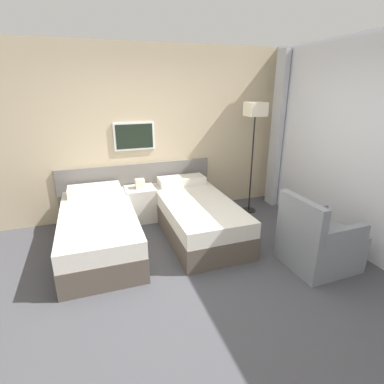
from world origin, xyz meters
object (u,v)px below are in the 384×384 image
object	(u,v)px
armchair	(318,243)
bed_near_door	(99,229)
bed_near_window	(196,215)
nightstand	(141,203)
floor_lamp	(255,118)

from	to	relation	value
armchair	bed_near_door	bearing A→B (deg)	60.74
bed_near_window	nightstand	xyz separation A→B (m)	(-0.69, 0.71, 0.01)
bed_near_window	armchair	world-z (taller)	armchair
floor_lamp	armchair	xyz separation A→B (m)	(-0.06, -1.76, -1.30)
nightstand	floor_lamp	size ratio (longest dim) A/B	0.38
armchair	nightstand	bearing A→B (deg)	39.94
bed_near_door	floor_lamp	xyz separation A→B (m)	(2.54, 0.46, 1.33)
floor_lamp	bed_near_door	bearing A→B (deg)	-169.68
bed_near_window	floor_lamp	world-z (taller)	floor_lamp
bed_near_window	armchair	bearing A→B (deg)	-49.92
nightstand	armchair	world-z (taller)	armchair
bed_near_door	floor_lamp	size ratio (longest dim) A/B	1.06
nightstand	armchair	xyz separation A→B (m)	(1.78, -2.01, 0.01)
bed_near_door	nightstand	bearing A→B (deg)	45.76
floor_lamp	armchair	bearing A→B (deg)	-92.06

